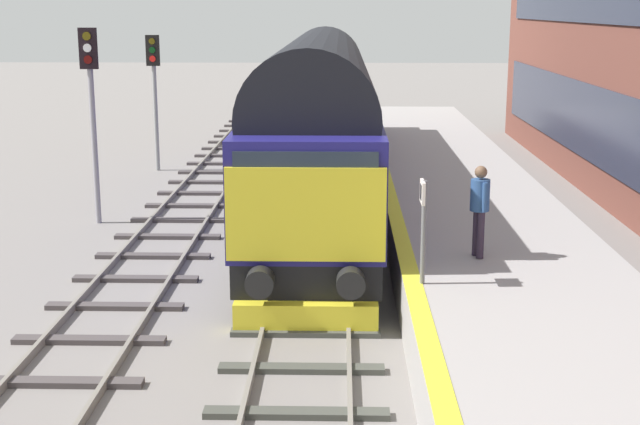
{
  "coord_description": "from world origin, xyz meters",
  "views": [
    {
      "loc": [
        0.58,
        -17.64,
        5.35
      ],
      "look_at": [
        0.2,
        -1.98,
        1.7
      ],
      "focal_mm": 49.63,
      "sensor_mm": 36.0,
      "label": 1
    }
  ],
  "objects": [
    {
      "name": "signal_post_far",
      "position": [
        -5.57,
        11.41,
        2.87
      ],
      "size": [
        0.44,
        0.22,
        4.46
      ],
      "color": "gray",
      "rests_on": "ground"
    },
    {
      "name": "track_adjacent_west",
      "position": [
        -3.52,
        0.0,
        0.06
      ],
      "size": [
        2.5,
        60.0,
        0.15
      ],
      "color": "slate",
      "rests_on": "ground"
    },
    {
      "name": "track_main",
      "position": [
        0.0,
        0.0,
        0.06
      ],
      "size": [
        2.5,
        60.0,
        0.15
      ],
      "color": "gray",
      "rests_on": "ground"
    },
    {
      "name": "diesel_locomotive",
      "position": [
        0.0,
        5.65,
        2.48
      ],
      "size": [
        2.74,
        18.79,
        4.68
      ],
      "color": "black",
      "rests_on": "ground"
    },
    {
      "name": "waiting_passenger",
      "position": [
        3.02,
        -2.42,
        1.99
      ],
      "size": [
        0.41,
        0.5,
        1.64
      ],
      "rotation": [
        0.0,
        0.0,
        1.8
      ],
      "color": "#362A3A",
      "rests_on": "station_platform"
    },
    {
      "name": "signal_post_mid",
      "position": [
        -5.57,
        3.99,
        3.1
      ],
      "size": [
        0.44,
        0.22,
        4.86
      ],
      "color": "gray",
      "rests_on": "ground"
    },
    {
      "name": "ground_plane",
      "position": [
        0.0,
        0.0,
        0.0
      ],
      "size": [
        140.0,
        140.0,
        0.0
      ],
      "primitive_type": "plane",
      "color": "gray",
      "rests_on": "ground"
    },
    {
      "name": "station_platform",
      "position": [
        3.6,
        0.0,
        0.5
      ],
      "size": [
        4.0,
        44.0,
        1.01
      ],
      "color": "#9E9997",
      "rests_on": "ground"
    },
    {
      "name": "platform_number_sign",
      "position": [
        1.88,
        -4.0,
        2.14
      ],
      "size": [
        0.1,
        0.44,
        1.68
      ],
      "color": "slate",
      "rests_on": "station_platform"
    }
  ]
}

